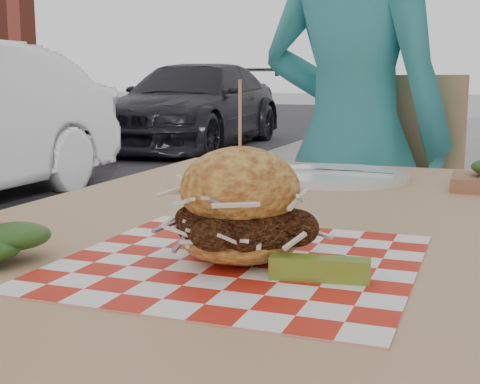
{
  "coord_description": "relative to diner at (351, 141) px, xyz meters",
  "views": [
    {
      "loc": [
        0.19,
        -1.2,
        0.94
      ],
      "look_at": [
        -0.05,
        -0.56,
        0.82
      ],
      "focal_mm": 50.0,
      "sensor_mm": 36.0,
      "label": 1
    }
  ],
  "objects": [
    {
      "name": "patio_table",
      "position": [
        0.09,
        -0.96,
        -0.1
      ],
      "size": [
        0.8,
        1.2,
        0.75
      ],
      "color": "tan",
      "rests_on": "ground"
    },
    {
      "name": "paper_liner",
      "position": [
        0.12,
        -1.2,
        -0.02
      ],
      "size": [
        0.36,
        0.36,
        0.0
      ],
      "primitive_type": "cube",
      "color": "red",
      "rests_on": "patio_table"
    },
    {
      "name": "sandwich",
      "position": [
        0.12,
        -1.2,
        0.04
      ],
      "size": [
        0.17,
        0.17,
        0.19
      ],
      "color": "gold",
      "rests_on": "paper_liner"
    },
    {
      "name": "place_setting",
      "position": [
        0.09,
        -0.59,
        -0.01
      ],
      "size": [
        0.27,
        0.27,
        0.02
      ],
      "color": "white",
      "rests_on": "patio_table"
    },
    {
      "name": "diner",
      "position": [
        0.0,
        0.0,
        0.0
      ],
      "size": [
        0.64,
        0.5,
        1.54
      ],
      "primitive_type": "imported",
      "rotation": [
        0.0,
        0.0,
        2.88
      ],
      "color": "teal",
      "rests_on": "ground"
    },
    {
      "name": "pickle_spear",
      "position": [
        0.21,
        -1.24,
        -0.01
      ],
      "size": [
        0.1,
        0.04,
        0.02
      ],
      "primitive_type": "cube",
      "rotation": [
        0.0,
        0.0,
        0.14
      ],
      "color": "olive",
      "rests_on": "paper_liner"
    },
    {
      "name": "car_dark",
      "position": [
        -3.44,
        6.54,
        -0.2
      ],
      "size": [
        1.72,
        3.98,
        1.14
      ],
      "primitive_type": "imported",
      "rotation": [
        0.0,
        0.0,
        0.03
      ],
      "color": "black",
      "rests_on": "ground"
    },
    {
      "name": "patio_chair",
      "position": [
        0.11,
        -0.02,
        -0.22
      ],
      "size": [
        0.49,
        0.5,
        0.95
      ],
      "rotation": [
        0.0,
        0.0,
        -0.17
      ],
      "color": "tan",
      "rests_on": "ground"
    }
  ]
}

